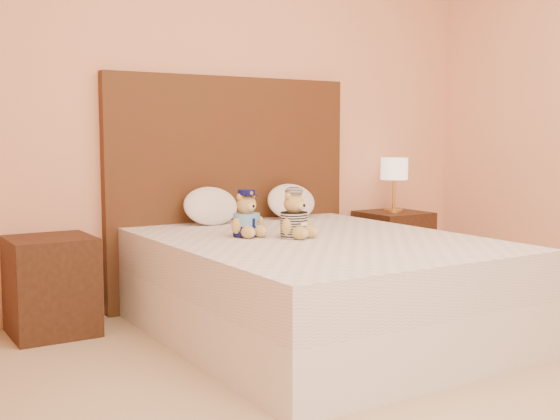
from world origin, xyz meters
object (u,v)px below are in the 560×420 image
object	(u,v)px
teddy_police	(247,213)
pillow_right	(291,200)
lamp	(394,172)
nightstand_left	(51,286)
nightstand_right	(393,248)
pillow_left	(211,204)
bed	(316,286)
teddy_prisoner	(294,214)

from	to	relation	value
teddy_police	pillow_right	distance (m)	0.89
lamp	pillow_right	bearing A→B (deg)	178.05
nightstand_left	lamp	world-z (taller)	lamp
nightstand_right	pillow_left	distance (m)	1.54
lamp	pillow_left	world-z (taller)	lamp
nightstand_left	nightstand_right	size ratio (longest dim) A/B	1.00
lamp	teddy_police	world-z (taller)	lamp
bed	teddy_prisoner	distance (m)	0.42
lamp	nightstand_right	bearing A→B (deg)	0.00
bed	nightstand_left	distance (m)	1.48
pillow_right	pillow_left	bearing A→B (deg)	180.00
teddy_prisoner	pillow_right	distance (m)	0.90
bed	nightstand_left	size ratio (longest dim) A/B	3.64
bed	teddy_prisoner	world-z (taller)	teddy_prisoner
teddy_police	nightstand_right	bearing A→B (deg)	13.37
teddy_police	teddy_prisoner	bearing A→B (deg)	-48.06
teddy_police	teddy_prisoner	world-z (taller)	teddy_prisoner
bed	nightstand_right	bearing A→B (deg)	32.62
bed	lamp	bearing A→B (deg)	32.62
pillow_right	teddy_prisoner	bearing A→B (deg)	-121.72
teddy_police	lamp	bearing A→B (deg)	13.37
nightstand_left	teddy_prisoner	world-z (taller)	teddy_prisoner
nightstand_left	teddy_police	xyz separation A→B (m)	(0.94, -0.55, 0.40)
bed	pillow_left	size ratio (longest dim) A/B	5.41
lamp	pillow_right	xyz separation A→B (m)	(-0.88, 0.03, -0.17)
pillow_left	pillow_right	distance (m)	0.61
nightstand_right	bed	bearing A→B (deg)	-147.38
teddy_prisoner	teddy_police	bearing A→B (deg)	120.28
nightstand_left	nightstand_right	xyz separation A→B (m)	(2.50, 0.00, 0.00)
nightstand_right	pillow_right	distance (m)	0.97
lamp	teddy_police	distance (m)	1.66
lamp	teddy_prisoner	xyz separation A→B (m)	(-1.36, -0.73, -0.17)
teddy_prisoner	pillow_right	xyz separation A→B (m)	(0.47, 0.76, -0.00)
teddy_prisoner	nightstand_right	bearing A→B (deg)	10.51
nightstand_right	teddy_police	bearing A→B (deg)	-160.37
bed	nightstand_left	world-z (taller)	same
teddy_prisoner	nightstand_left	bearing A→B (deg)	129.43
bed	pillow_right	world-z (taller)	pillow_right
nightstand_right	teddy_prisoner	world-z (taller)	teddy_prisoner
bed	teddy_police	world-z (taller)	teddy_police
teddy_police	nightstand_left	bearing A→B (deg)	143.32
bed	teddy_police	size ratio (longest dim) A/B	7.74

